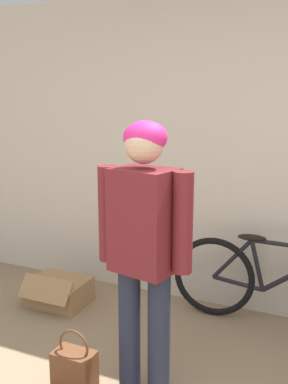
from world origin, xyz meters
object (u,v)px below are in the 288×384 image
Objects in this scene: cardboard_box at (59,291)px; bicycle at (279,284)px; person at (144,235)px; handbag at (75,369)px.

bicycle is at bearing 11.84° from cardboard_box.
bicycle is at bearing 73.12° from person.
person is at bearing -121.18° from bicycle.
handbag is (-1.02, -1.31, -0.22)m from bicycle.
person is 1.67m from cardboard_box.
person is at bearing -33.81° from cardboard_box.
person reaches higher than handbag.
handbag is (-0.40, -0.15, -0.86)m from person.
cardboard_box is at bearing 129.40° from handbag.
person is 0.96m from handbag.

